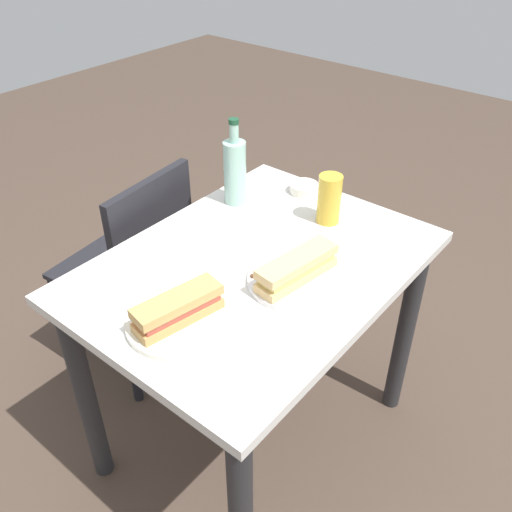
# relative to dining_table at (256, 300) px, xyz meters

# --- Properties ---
(ground_plane) EXTENTS (8.00, 8.00, 0.00)m
(ground_plane) POSITION_rel_dining_table_xyz_m (0.00, 0.00, -0.62)
(ground_plane) COLOR #47382D
(dining_table) EXTENTS (0.98, 0.73, 0.76)m
(dining_table) POSITION_rel_dining_table_xyz_m (0.00, 0.00, 0.00)
(dining_table) COLOR silver
(dining_table) RESTS_ON ground
(chair_far) EXTENTS (0.44, 0.44, 0.85)m
(chair_far) POSITION_rel_dining_table_xyz_m (0.01, 0.56, -0.13)
(chair_far) COLOR black
(chair_far) RESTS_ON ground
(plate_near) EXTENTS (0.26, 0.26, 0.01)m
(plate_near) POSITION_rel_dining_table_xyz_m (-0.01, -0.14, 0.15)
(plate_near) COLOR white
(plate_near) RESTS_ON dining_table
(baguette_sandwich_near) EXTENTS (0.25, 0.10, 0.07)m
(baguette_sandwich_near) POSITION_rel_dining_table_xyz_m (-0.01, -0.14, 0.19)
(baguette_sandwich_near) COLOR #DBB77A
(baguette_sandwich_near) RESTS_ON plate_near
(knife_near) EXTENTS (0.17, 0.08, 0.01)m
(knife_near) POSITION_rel_dining_table_xyz_m (-0.01, -0.08, 0.16)
(knife_near) COLOR silver
(knife_near) RESTS_ON plate_near
(plate_far) EXTENTS (0.26, 0.26, 0.01)m
(plate_far) POSITION_rel_dining_table_xyz_m (-0.31, -0.02, 0.15)
(plate_far) COLOR silver
(plate_far) RESTS_ON dining_table
(baguette_sandwich_far) EXTENTS (0.23, 0.11, 0.07)m
(baguette_sandwich_far) POSITION_rel_dining_table_xyz_m (-0.31, -0.02, 0.19)
(baguette_sandwich_far) COLOR tan
(baguette_sandwich_far) RESTS_ON plate_far
(knife_far) EXTENTS (0.18, 0.04, 0.01)m
(knife_far) POSITION_rel_dining_table_xyz_m (-0.31, 0.04, 0.16)
(knife_far) COLOR silver
(knife_far) RESTS_ON plate_far
(water_bottle) EXTENTS (0.07, 0.07, 0.28)m
(water_bottle) POSITION_rel_dining_table_xyz_m (0.22, 0.26, 0.25)
(water_bottle) COLOR #99C6B7
(water_bottle) RESTS_ON dining_table
(beer_glass) EXTENTS (0.07, 0.07, 0.15)m
(beer_glass) POSITION_rel_dining_table_xyz_m (0.31, -0.03, 0.22)
(beer_glass) COLOR gold
(beer_glass) RESTS_ON dining_table
(olive_bowl) EXTENTS (0.10, 0.10, 0.03)m
(olive_bowl) POSITION_rel_dining_table_xyz_m (0.41, 0.13, 0.15)
(olive_bowl) COLOR silver
(olive_bowl) RESTS_ON dining_table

